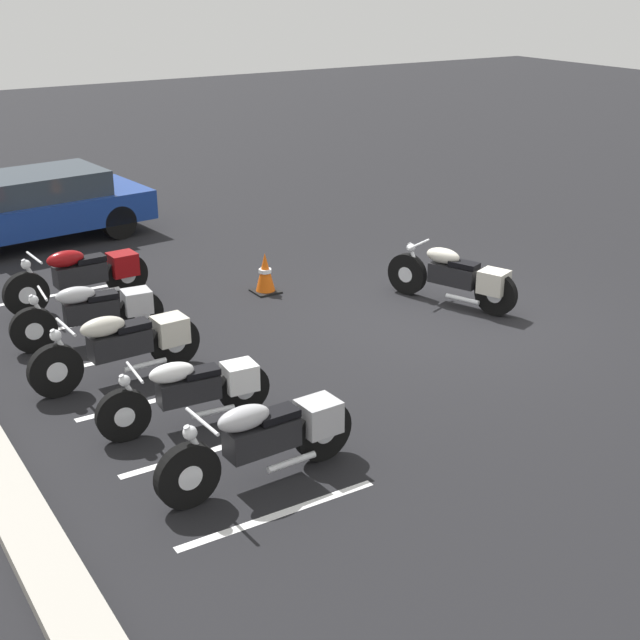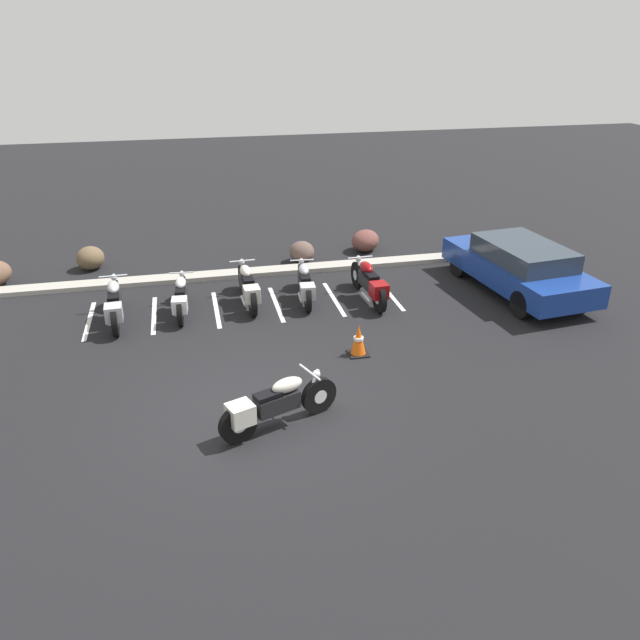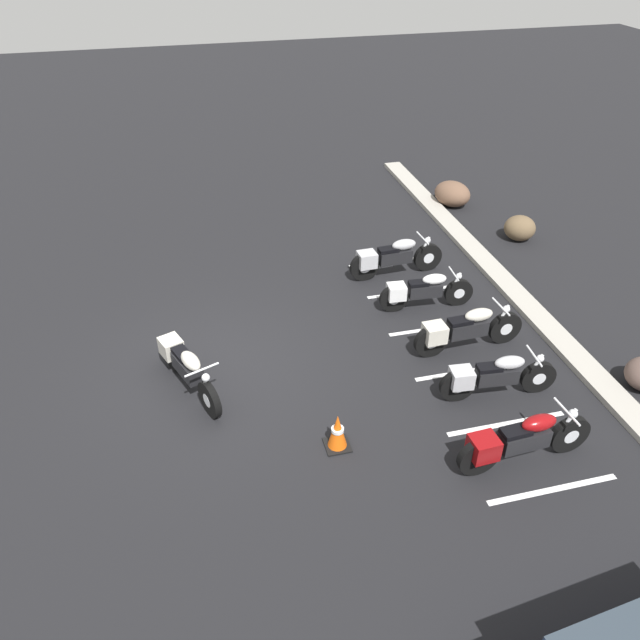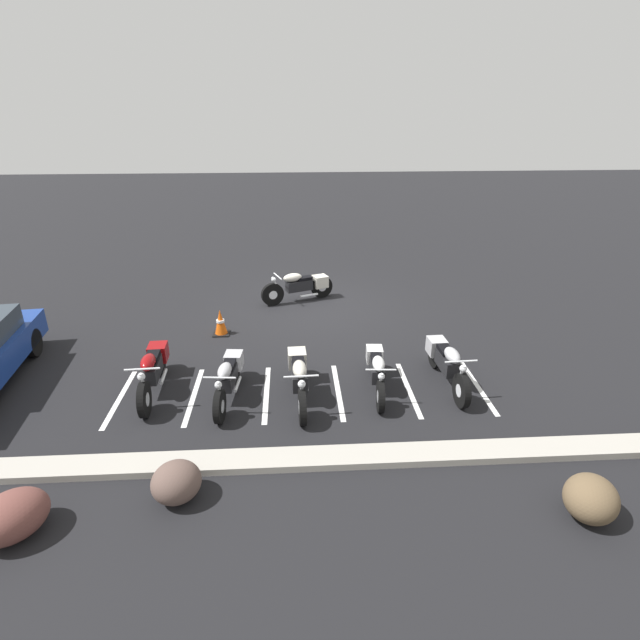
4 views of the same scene
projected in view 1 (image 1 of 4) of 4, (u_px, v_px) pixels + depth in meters
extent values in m
plane|color=black|center=(441.00, 319.00, 13.02)|extent=(60.00, 60.00, 0.00)
cylinder|color=black|center=(407.00, 274.00, 13.91)|extent=(0.65, 0.35, 0.65)
cylinder|color=silver|center=(407.00, 274.00, 13.91)|extent=(0.27, 0.20, 0.25)
cylinder|color=black|center=(496.00, 294.00, 13.06)|extent=(0.65, 0.35, 0.65)
cylinder|color=silver|center=(496.00, 294.00, 13.06)|extent=(0.27, 0.20, 0.25)
cube|color=black|center=(454.00, 275.00, 13.41)|extent=(0.80, 0.53, 0.30)
ellipsoid|color=beige|center=(443.00, 256.00, 13.42)|extent=(0.61, 0.44, 0.24)
cube|color=black|center=(464.00, 265.00, 13.24)|extent=(0.49, 0.38, 0.08)
cube|color=beige|center=(494.00, 282.00, 13.02)|extent=(0.50, 0.47, 0.33)
cylinder|color=silver|center=(414.00, 260.00, 13.75)|extent=(0.26, 0.15, 0.52)
cylinder|color=silver|center=(418.00, 244.00, 13.63)|extent=(0.25, 0.58, 0.04)
sphere|color=silver|center=(411.00, 248.00, 13.73)|extent=(0.14, 0.14, 0.14)
cylinder|color=silver|center=(462.00, 299.00, 13.27)|extent=(0.53, 0.26, 0.07)
cylinder|color=black|center=(188.00, 475.00, 8.39)|extent=(0.15, 0.66, 0.66)
cylinder|color=silver|center=(188.00, 475.00, 8.39)|extent=(0.14, 0.26, 0.25)
cylinder|color=black|center=(323.00, 430.00, 9.21)|extent=(0.15, 0.66, 0.66)
cylinder|color=silver|center=(323.00, 430.00, 9.21)|extent=(0.14, 0.26, 0.25)
cube|color=black|center=(262.00, 437.00, 8.77)|extent=(0.32, 0.77, 0.30)
ellipsoid|color=#B7B7BC|center=(244.00, 418.00, 8.57)|extent=(0.29, 0.57, 0.24)
cube|color=black|center=(276.00, 414.00, 8.79)|extent=(0.26, 0.45, 0.08)
cube|color=#B7B7BC|center=(319.00, 416.00, 9.12)|extent=(0.38, 0.42, 0.34)
cylinder|color=silver|center=(198.00, 448.00, 8.36)|extent=(0.07, 0.26, 0.53)
cylinder|color=silver|center=(202.00, 421.00, 8.29)|extent=(0.62, 0.07, 0.04)
sphere|color=silver|center=(190.00, 433.00, 8.25)|extent=(0.14, 0.14, 0.14)
cylinder|color=silver|center=(292.00, 462.00, 8.91)|extent=(0.10, 0.55, 0.07)
cylinder|color=black|center=(123.00, 415.00, 9.58)|extent=(0.15, 0.61, 0.60)
cylinder|color=silver|center=(123.00, 415.00, 9.58)|extent=(0.13, 0.24, 0.23)
cylinder|color=black|center=(244.00, 388.00, 10.19)|extent=(0.15, 0.61, 0.60)
cylinder|color=silver|center=(244.00, 388.00, 10.19)|extent=(0.13, 0.24, 0.23)
cube|color=black|center=(189.00, 389.00, 9.86)|extent=(0.30, 0.71, 0.27)
ellipsoid|color=white|center=(172.00, 373.00, 9.69)|extent=(0.27, 0.53, 0.22)
cube|color=black|center=(201.00, 372.00, 9.86)|extent=(0.25, 0.41, 0.07)
cube|color=white|center=(240.00, 376.00, 10.11)|extent=(0.35, 0.39, 0.31)
cylinder|color=silver|center=(131.00, 393.00, 9.54)|extent=(0.07, 0.24, 0.48)
cylinder|color=silver|center=(135.00, 372.00, 9.48)|extent=(0.56, 0.07, 0.03)
sphere|color=silver|center=(124.00, 381.00, 9.45)|extent=(0.13, 0.13, 0.13)
cylinder|color=silver|center=(213.00, 412.00, 9.95)|extent=(0.10, 0.50, 0.06)
cylinder|color=black|center=(55.00, 371.00, 10.57)|extent=(0.15, 0.67, 0.66)
cylinder|color=silver|center=(55.00, 371.00, 10.57)|extent=(0.14, 0.26, 0.25)
cylinder|color=black|center=(175.00, 342.00, 11.38)|extent=(0.15, 0.67, 0.66)
cylinder|color=silver|center=(175.00, 342.00, 11.38)|extent=(0.14, 0.26, 0.25)
cube|color=black|center=(120.00, 344.00, 10.94)|extent=(0.31, 0.77, 0.30)
ellipsoid|color=beige|center=(103.00, 327.00, 10.74)|extent=(0.28, 0.57, 0.24)
cube|color=black|center=(132.00, 326.00, 10.96)|extent=(0.26, 0.45, 0.08)
cube|color=beige|center=(170.00, 330.00, 11.28)|extent=(0.38, 0.41, 0.34)
cylinder|color=silver|center=(63.00, 348.00, 10.53)|extent=(0.07, 0.26, 0.53)
cylinder|color=silver|center=(66.00, 327.00, 10.47)|extent=(0.62, 0.06, 0.04)
sphere|color=silver|center=(56.00, 336.00, 10.43)|extent=(0.14, 0.14, 0.14)
cylinder|color=silver|center=(145.00, 365.00, 11.08)|extent=(0.09, 0.55, 0.07)
cylinder|color=black|center=(34.00, 330.00, 11.80)|extent=(0.17, 0.63, 0.62)
cylinder|color=silver|center=(34.00, 330.00, 11.80)|extent=(0.14, 0.25, 0.24)
cylinder|color=black|center=(141.00, 312.00, 12.41)|extent=(0.17, 0.63, 0.62)
cylinder|color=silver|center=(141.00, 312.00, 12.41)|extent=(0.14, 0.25, 0.24)
cube|color=black|center=(91.00, 311.00, 12.07)|extent=(0.33, 0.74, 0.28)
ellipsoid|color=#B7B7BC|center=(75.00, 295.00, 11.90)|extent=(0.29, 0.55, 0.23)
cube|color=black|center=(102.00, 296.00, 12.07)|extent=(0.26, 0.43, 0.08)
cube|color=#B7B7BC|center=(137.00, 301.00, 12.33)|extent=(0.37, 0.41, 0.32)
cylinder|color=silver|center=(40.00, 311.00, 11.76)|extent=(0.08, 0.25, 0.50)
cylinder|color=silver|center=(42.00, 293.00, 11.69)|extent=(0.58, 0.09, 0.03)
sphere|color=silver|center=(34.00, 300.00, 11.67)|extent=(0.13, 0.13, 0.13)
cylinder|color=silver|center=(113.00, 330.00, 12.17)|extent=(0.11, 0.52, 0.07)
cylinder|color=black|center=(26.00, 294.00, 13.02)|extent=(0.16, 0.68, 0.67)
cylinder|color=silver|center=(26.00, 294.00, 13.02)|extent=(0.14, 0.26, 0.25)
cylinder|color=black|center=(127.00, 274.00, 13.85)|extent=(0.16, 0.68, 0.67)
cylinder|color=silver|center=(127.00, 274.00, 13.85)|extent=(0.14, 0.26, 0.25)
cube|color=black|center=(80.00, 274.00, 13.41)|extent=(0.33, 0.79, 0.30)
ellipsoid|color=maroon|center=(65.00, 259.00, 13.20)|extent=(0.29, 0.58, 0.24)
cube|color=black|center=(90.00, 259.00, 13.42)|extent=(0.27, 0.46, 0.08)
cube|color=maroon|center=(123.00, 264.00, 13.76)|extent=(0.39, 0.43, 0.35)
cylinder|color=silver|center=(32.00, 276.00, 12.98)|extent=(0.08, 0.27, 0.54)
cylinder|color=silver|center=(34.00, 258.00, 12.92)|extent=(0.63, 0.07, 0.04)
sphere|color=silver|center=(26.00, 265.00, 12.88)|extent=(0.14, 0.14, 0.14)
cylinder|color=silver|center=(102.00, 292.00, 13.54)|extent=(0.10, 0.56, 0.07)
cylinder|color=black|center=(119.00, 222.00, 16.75)|extent=(0.29, 0.66, 0.64)
cylinder|color=black|center=(84.00, 205.00, 17.91)|extent=(0.29, 0.66, 0.64)
cube|color=navy|center=(30.00, 212.00, 16.46)|extent=(2.24, 4.46, 0.55)
cube|color=#2D3842|center=(35.00, 185.00, 16.36)|extent=(1.75, 2.55, 0.45)
cube|color=black|center=(266.00, 291.00, 14.08)|extent=(0.40, 0.40, 0.03)
cone|color=#EA590F|center=(265.00, 273.00, 13.97)|extent=(0.32, 0.32, 0.65)
cylinder|color=white|center=(265.00, 271.00, 13.96)|extent=(0.20, 0.20, 0.06)
cube|color=white|center=(279.00, 514.00, 8.37)|extent=(0.10, 2.10, 0.00)
cube|color=white|center=(213.00, 450.00, 9.49)|extent=(0.10, 2.10, 0.00)
cube|color=white|center=(162.00, 399.00, 10.61)|extent=(0.10, 2.10, 0.00)
cube|color=white|center=(120.00, 357.00, 11.73)|extent=(0.10, 2.10, 0.00)
cube|color=white|center=(86.00, 323.00, 12.85)|extent=(0.10, 2.10, 0.00)
cube|color=white|center=(57.00, 295.00, 13.97)|extent=(0.10, 2.10, 0.00)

